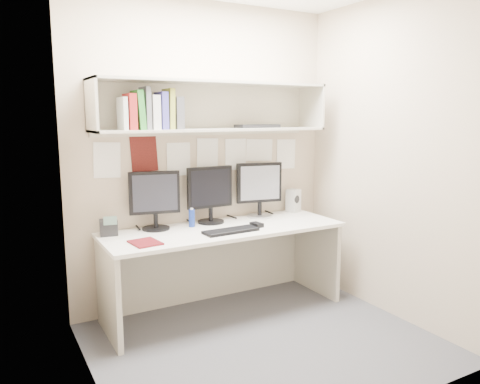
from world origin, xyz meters
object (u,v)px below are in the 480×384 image
keyboard (231,231)px  maroon_notebook (145,243)px  speaker (293,201)px  monitor_center (210,192)px  monitor_left (155,198)px  monitor_right (259,188)px  desk (224,270)px  desk_phone (109,227)px

keyboard → maroon_notebook: keyboard is taller
speaker → maroon_notebook: bearing=173.0°
monitor_center → speaker: (0.89, 0.03, -0.15)m
monitor_left → maroon_notebook: (-0.21, -0.38, -0.25)m
monitor_right → keyboard: monitor_right is taller
desk → monitor_right: bearing=24.7°
monitor_left → monitor_right: (0.99, -0.00, 0.01)m
keyboard → speaker: size_ratio=2.06×
desk → speaker: size_ratio=9.21×
desk → monitor_center: 0.66m
desk → monitor_right: monitor_right is taller
desk_phone → speaker: bearing=11.5°
desk → monitor_left: monitor_left is taller
desk → monitor_left: bearing=156.9°
desk → monitor_right: 0.82m
monitor_left → speaker: (1.39, 0.03, -0.15)m
desk_phone → monitor_left: bearing=12.3°
maroon_notebook → monitor_center: bearing=21.6°
desk → monitor_right: size_ratio=4.04×
monitor_right → keyboard: (-0.50, -0.39, -0.26)m
monitor_left → speaker: size_ratio=2.19×
monitor_left → monitor_right: size_ratio=0.96×
monitor_center → keyboard: size_ratio=1.09×
speaker → maroon_notebook: (-1.60, -0.40, -0.10)m
desk → maroon_notebook: bearing=-167.5°
monitor_right → speaker: (0.40, 0.03, -0.16)m
monitor_right → speaker: bearing=14.2°
monitor_right → monitor_center: bearing=-169.5°
monitor_right → desk: bearing=-144.8°
desk → speaker: (0.88, 0.24, 0.47)m
monitor_left → keyboard: 0.67m
desk_phone → keyboard: bearing=-13.0°
monitor_right → maroon_notebook: 1.28m
monitor_right → desk_phone: monitor_right is taller
keyboard → maroon_notebook: (-0.70, 0.01, -0.00)m
desk → monitor_center: (-0.02, 0.22, 0.63)m
desk → keyboard: size_ratio=4.47×
desk → monitor_left: 0.84m
speaker → desk: bearing=174.3°
keyboard → maroon_notebook: bearing=176.8°
maroon_notebook → monitor_left: bearing=54.4°
desk → monitor_center: bearing=94.8°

